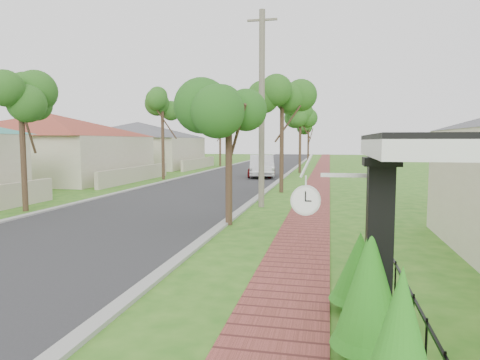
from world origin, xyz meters
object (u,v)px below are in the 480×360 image
Objects in this scene: parked_car_red at (262,167)px; near_tree at (229,102)px; station_clock at (309,198)px; porch_post at (378,273)px; parked_car_white at (262,166)px; utility_pole at (262,109)px.

near_tree is at bearing -86.28° from parked_car_red.
parked_car_red is 0.87× the size of near_tree.
porch_post is at bearing -25.02° from station_clock.
parked_car_white is 14.89m from utility_pole.
near_tree reaches higher than parked_car_white.
station_clock reaches higher than parked_car_white.
utility_pole reaches higher than near_tree.
parked_car_white reaches higher than parked_car_red.
near_tree is (1.80, -18.25, 3.09)m from parked_car_white.
near_tree is 0.63× the size of utility_pole.
porch_post is 0.32× the size of utility_pole.
parked_car_white is 1.01× the size of near_tree.
parked_car_white is at bearing 101.94° from porch_post.
utility_pole reaches higher than parked_car_white.
porch_post is 2.40× the size of station_clock.
parked_car_white is at bearing 100.29° from station_clock.
parked_car_red is 4.09× the size of station_clock.
near_tree is at bearing 115.11° from porch_post.
utility_pole reaches higher than porch_post.
station_clock is (4.69, -25.85, 1.13)m from parked_car_white.
utility_pole is at bearing -90.84° from parked_car_white.
porch_post is at bearing -87.78° from parked_car_white.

